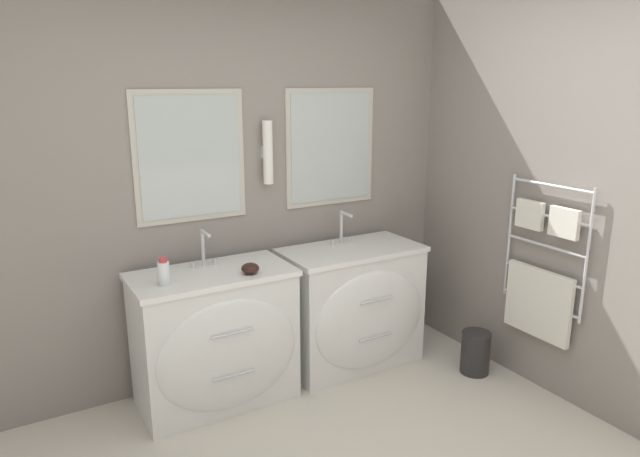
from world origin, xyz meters
The scene contains 9 objects.
wall_back centered at (0.01, 1.89, 1.31)m, with size 4.94×0.15×2.60m.
wall_right centered at (1.70, 0.83, 1.29)m, with size 0.13×3.79×2.60m.
vanity_left centered at (-0.24, 1.53, 0.44)m, with size 0.97×0.57×0.86m.
vanity_right centered at (0.77, 1.53, 0.44)m, with size 0.97×0.57×0.86m.
faucet_left centered at (-0.24, 1.68, 0.97)m, with size 0.17×0.14×0.23m.
faucet_right centered at (0.77, 1.68, 0.97)m, with size 0.17×0.14×0.23m.
toiletry_bottle centered at (-0.55, 1.48, 0.93)m, with size 0.07×0.07×0.16m.
amenity_bowl centered at (-0.05, 1.42, 0.89)m, with size 0.11×0.11×0.06m.
waste_bin centered at (1.43, 0.99, 0.15)m, with size 0.20×0.20×0.30m.
Camera 1 is at (-1.32, -1.58, 1.97)m, focal length 32.00 mm.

